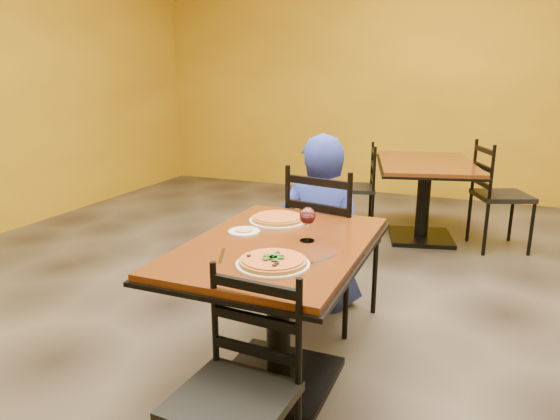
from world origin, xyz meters
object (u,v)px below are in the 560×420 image
at_px(chair_main_near, 231,402).
at_px(chair_main_far, 333,243).
at_px(table_main, 278,280).
at_px(table_second, 425,182).
at_px(plate_far, 278,221).
at_px(side_plate, 244,232).
at_px(pizza_main, 273,261).
at_px(plate_main, 273,264).
at_px(wine_glass, 307,223).
at_px(diner, 321,221).
at_px(chair_second_right, 502,196).
at_px(chair_second_left, 354,188).
at_px(pizza_far, 278,218).

bearing_deg(chair_main_near, chair_main_far, 97.48).
xyz_separation_m(table_main, table_second, (0.38, 2.65, 0.00)).
distance_m(plate_far, side_plate, 0.26).
bearing_deg(table_second, pizza_main, -95.46).
relative_size(plate_main, plate_far, 1.00).
bearing_deg(chair_main_near, wine_glass, 95.26).
height_order(chair_main_near, plate_far, chair_main_near).
height_order(table_main, plate_main, plate_main).
xyz_separation_m(plate_main, plate_far, (-0.23, 0.61, 0.00)).
distance_m(chair_main_far, diner, 0.25).
distance_m(plate_main, plate_far, 0.65).
bearing_deg(pizza_main, side_plate, 130.72).
distance_m(chair_second_right, wine_glass, 2.77).
height_order(pizza_main, plate_far, pizza_main).
distance_m(chair_second_right, plate_far, 2.63).
bearing_deg(wine_glass, plate_main, -94.06).
height_order(chair_second_left, diner, diner).
bearing_deg(wine_glass, table_main, -151.45).
distance_m(chair_main_near, chair_second_left, 3.45).
relative_size(chair_second_right, wine_glass, 5.35).
xyz_separation_m(table_second, plate_far, (-0.51, -2.34, 0.20)).
relative_size(chair_main_far, chair_second_right, 1.04).
bearing_deg(diner, chair_main_near, 91.26).
bearing_deg(chair_second_left, side_plate, -14.04).
relative_size(chair_main_near, diner, 0.73).
relative_size(chair_main_far, pizza_main, 3.53).
bearing_deg(wine_glass, pizza_main, -94.06).
bearing_deg(plate_far, chair_second_left, 93.87).
height_order(chair_second_right, pizza_far, chair_second_right).
xyz_separation_m(table_second, chair_second_right, (0.67, 0.00, -0.08)).
height_order(chair_second_left, wine_glass, wine_glass).
relative_size(plate_far, side_plate, 1.94).
distance_m(table_second, chair_main_near, 3.43).
xyz_separation_m(table_second, diner, (-0.47, -1.68, 0.02)).
bearing_deg(pizza_main, chair_second_left, 97.53).
relative_size(table_main, chair_second_left, 1.40).
xyz_separation_m(chair_main_near, diner, (-0.24, 1.75, 0.15)).
distance_m(plate_main, side_plate, 0.48).
height_order(chair_main_far, diner, diner).
height_order(pizza_main, wine_glass, wine_glass).
relative_size(chair_main_far, pizza_far, 3.58).
relative_size(diner, plate_far, 3.75).
xyz_separation_m(chair_second_left, pizza_far, (0.16, -2.34, 0.33)).
distance_m(chair_main_far, plate_main, 1.11).
distance_m(table_second, chair_second_right, 0.67).
height_order(table_second, chair_main_near, chair_main_near).
distance_m(table_second, diner, 1.74).
xyz_separation_m(chair_main_far, side_plate, (-0.26, -0.72, 0.25)).
distance_m(table_main, table_second, 2.68).
distance_m(chair_main_far, pizza_far, 0.57).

